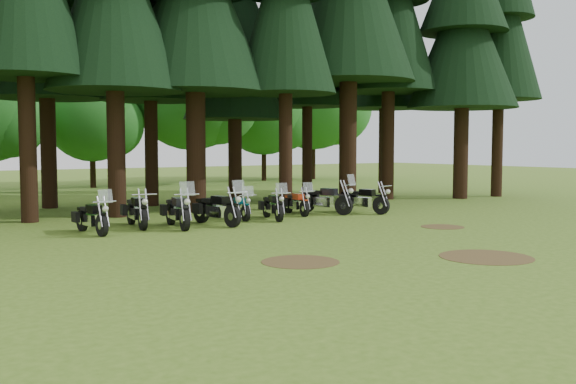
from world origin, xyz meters
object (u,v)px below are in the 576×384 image
object	(u,v)px
motorcycle_4	(238,208)
motorcycle_7	(325,200)
motorcycle_8	(363,201)
motorcycle_1	(137,212)
motorcycle_0	(92,218)
motorcycle_5	(273,207)
motorcycle_2	(178,212)
motorcycle_3	(217,210)
motorcycle_6	(296,204)

from	to	relation	value
motorcycle_4	motorcycle_7	bearing A→B (deg)	3.75
motorcycle_8	motorcycle_1	bearing A→B (deg)	158.58
motorcycle_0	motorcycle_1	bearing A→B (deg)	18.77
motorcycle_4	motorcycle_7	distance (m)	3.80
motorcycle_5	motorcycle_7	size ratio (longest dim) A/B	0.89
motorcycle_2	motorcycle_3	bearing A→B (deg)	6.65
motorcycle_0	motorcycle_4	distance (m)	5.55
motorcycle_6	motorcycle_7	size ratio (longest dim) A/B	0.85
motorcycle_0	motorcycle_8	xyz separation A→B (m)	(10.66, -0.11, 0.02)
motorcycle_1	motorcycle_7	world-z (taller)	motorcycle_7
motorcycle_1	motorcycle_6	distance (m)	6.43
motorcycle_3	motorcycle_4	distance (m)	1.72
motorcycle_0	motorcycle_4	world-z (taller)	motorcycle_0
motorcycle_5	motorcycle_7	bearing A→B (deg)	26.39
motorcycle_0	motorcycle_6	xyz separation A→B (m)	(8.12, 0.82, -0.03)
motorcycle_4	motorcycle_3	bearing A→B (deg)	-137.22
motorcycle_2	motorcycle_3	size ratio (longest dim) A/B	1.01
motorcycle_3	motorcycle_4	xyz separation A→B (m)	(1.40, 1.01, -0.10)
motorcycle_1	motorcycle_6	xyz separation A→B (m)	(6.43, 0.10, -0.06)
motorcycle_7	motorcycle_3	bearing A→B (deg)	168.97
motorcycle_0	motorcycle_3	size ratio (longest dim) A/B	0.90
motorcycle_4	motorcycle_5	xyz separation A→B (m)	(1.03, -0.72, 0.04)
motorcycle_0	motorcycle_6	world-z (taller)	motorcycle_0
motorcycle_3	motorcycle_6	distance (m)	4.16
motorcycle_2	motorcycle_6	distance (m)	5.50
motorcycle_2	motorcycle_8	xyz separation A→B (m)	(7.95, 0.07, -0.04)
motorcycle_2	motorcycle_4	xyz separation A→B (m)	(2.78, 0.93, -0.10)
motorcycle_0	motorcycle_8	bearing A→B (deg)	-5.07
motorcycle_4	motorcycle_5	world-z (taller)	motorcycle_5
motorcycle_3	motorcycle_5	distance (m)	2.44
motorcycle_0	motorcycle_6	distance (m)	8.16
motorcycle_1	motorcycle_7	bearing A→B (deg)	7.14
motorcycle_3	motorcycle_5	xyz separation A→B (m)	(2.43, 0.29, -0.06)
motorcycle_5	motorcycle_6	distance (m)	1.78
motorcycle_6	motorcycle_7	xyz separation A→B (m)	(1.16, -0.29, 0.09)
motorcycle_3	motorcycle_8	world-z (taller)	motorcycle_3
motorcycle_1	motorcycle_4	bearing A→B (deg)	8.95
motorcycle_4	motorcycle_6	size ratio (longest dim) A/B	0.97
motorcycle_0	motorcycle_3	world-z (taller)	motorcycle_3
motorcycle_5	motorcycle_8	world-z (taller)	motorcycle_5
motorcycle_3	motorcycle_8	distance (m)	6.57
motorcycle_0	motorcycle_2	world-z (taller)	motorcycle_2
motorcycle_2	motorcycle_8	bearing A→B (deg)	10.21
motorcycle_8	motorcycle_6	bearing A→B (deg)	143.70
motorcycle_0	motorcycle_1	distance (m)	1.84
motorcycle_1	motorcycle_5	distance (m)	4.88
motorcycle_4	motorcycle_0	bearing A→B (deg)	-165.22
motorcycle_2	motorcycle_8	distance (m)	7.95
motorcycle_4	motorcycle_8	size ratio (longest dim) A/B	0.88
motorcycle_2	motorcycle_5	size ratio (longest dim) A/B	1.15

